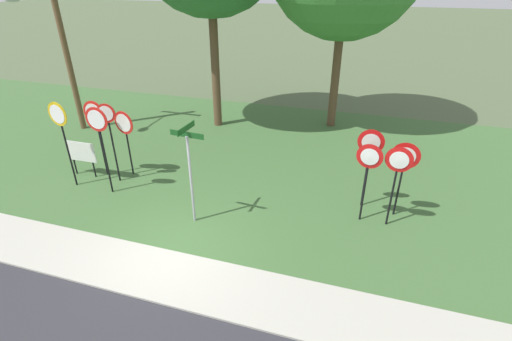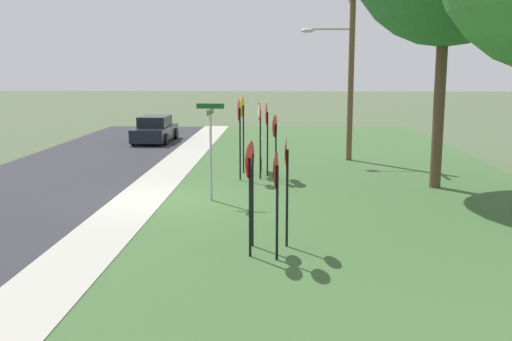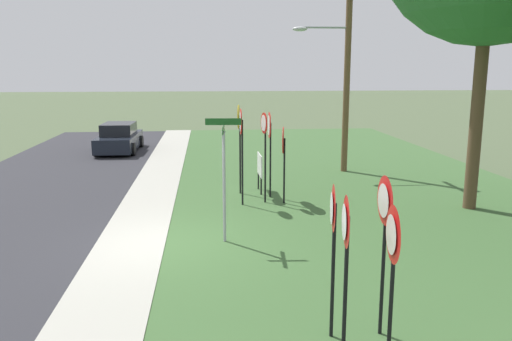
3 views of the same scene
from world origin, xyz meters
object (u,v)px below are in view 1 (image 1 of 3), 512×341
Objects in this scene: stop_sign_near_right at (99,132)px; stop_sign_far_left at (96,122)px; yield_sign_near_left at (397,169)px; utility_pole at (58,32)px; stop_sign_far_right at (109,128)px; yield_sign_far_right at (370,150)px; street_name_post at (190,167)px; stop_sign_near_left at (125,129)px; stop_sign_far_center at (61,126)px; yield_sign_near_right at (368,165)px; notice_board at (81,153)px; yield_sign_far_left at (404,163)px.

stop_sign_near_right is 1.29m from stop_sign_far_left.
utility_pole is (-13.09, 3.43, 2.37)m from yield_sign_near_left.
stop_sign_far_right is 7.95m from yield_sign_far_right.
street_name_post is (3.21, -0.62, -0.36)m from stop_sign_near_right.
stop_sign_near_right reaches higher than yield_sign_far_right.
yield_sign_near_left reaches higher than stop_sign_near_left.
stop_sign_far_right is at bearing -38.13° from utility_pole.
yield_sign_near_right is at bearing 12.59° from stop_sign_far_center.
yield_sign_near_right is at bearing 7.08° from stop_sign_near_left.
stop_sign_near_left is at bearing -174.09° from yield_sign_near_right.
notice_board is (-1.34, 0.00, -1.09)m from stop_sign_far_right.
stop_sign_far_left is 5.46m from utility_pole.
yield_sign_near_left is at bearing -103.20° from yield_sign_far_left.
yield_sign_near_left is 1.04× the size of yield_sign_far_left.
stop_sign_near_right is at bearing -45.27° from stop_sign_far_left.
stop_sign_far_left is at bearing -171.01° from yield_sign_far_left.
stop_sign_far_center is at bearing -165.94° from yield_sign_near_right.
yield_sign_near_left reaches higher than notice_board.
yield_sign_near_left is at bearing -9.31° from stop_sign_far_right.
stop_sign_near_left is at bearing 154.28° from street_name_post.
stop_sign_near_left is 7.76m from yield_sign_near_right.
stop_sign_near_left is at bearing 93.02° from stop_sign_near_right.
stop_sign_near_left is 1.31m from stop_sign_near_right.
yield_sign_far_left is at bearing 15.23° from stop_sign_far_center.
stop_sign_near_right reaches higher than notice_board.
stop_sign_near_right is 7.74m from yield_sign_near_right.
yield_sign_far_right reaches higher than yield_sign_near_left.
street_name_post is (-4.49, -1.41, -0.03)m from yield_sign_near_right.
stop_sign_far_left is (-0.82, -0.31, 0.28)m from stop_sign_near_left.
stop_sign_far_center is (-1.35, -1.22, 0.42)m from stop_sign_near_left.
yield_sign_near_left is at bearing 12.16° from stop_sign_far_center.
stop_sign_far_right is at bearing -170.09° from yield_sign_near_right.
yield_sign_far_right is at bearing 173.57° from yield_sign_far_left.
street_name_post reaches higher than yield_sign_far_right.
yield_sign_near_right is 0.77m from yield_sign_far_right.
stop_sign_far_left is at bearing -40.74° from utility_pole.
street_name_post reaches higher than notice_board.
stop_sign_far_center is 1.16× the size of yield_sign_far_right.
stop_sign_near_right is at bearing 173.11° from street_name_post.
stop_sign_near_left is at bearing 49.74° from stop_sign_far_center.
yield_sign_near_right is (8.57, -0.14, -0.20)m from stop_sign_far_left.
yield_sign_near_left is (8.42, 0.78, -0.31)m from stop_sign_near_right.
stop_sign_far_left is 0.92× the size of street_name_post.
stop_sign_far_left reaches higher than stop_sign_near_left.
street_name_post is 9.55m from utility_pole.
stop_sign_near_left is 1.84× the size of notice_board.
street_name_post is at bearing -153.57° from yield_sign_far_left.
yield_sign_far_right is 9.34m from notice_board.
utility_pole is at bearing 132.05° from stop_sign_far_right.
yield_sign_near_right reaches higher than yield_sign_far_left.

